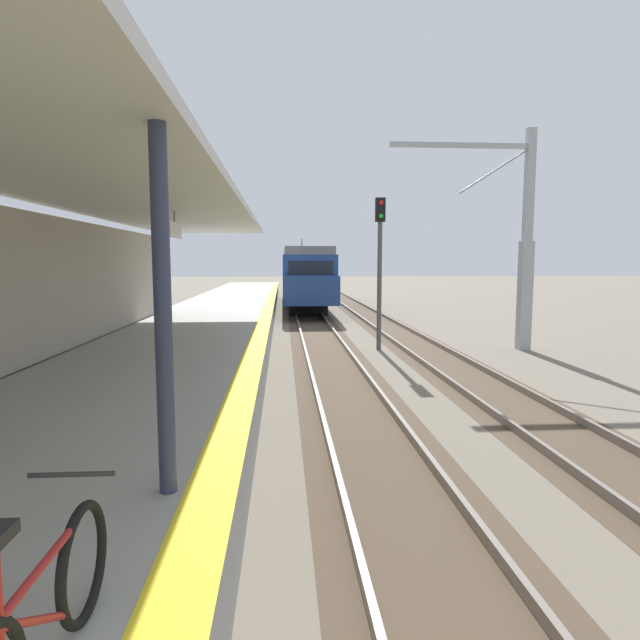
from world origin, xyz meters
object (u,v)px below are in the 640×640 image
(approaching_train, at_px, (304,275))
(bicycle_beside_commuter, at_px, (41,620))
(rail_signal_post, at_px, (380,257))
(catenary_pylon_far_side, at_px, (518,245))

(approaching_train, height_order, bicycle_beside_commuter, approaching_train)
(approaching_train, height_order, rail_signal_post, rail_signal_post)
(bicycle_beside_commuter, bearing_deg, catenary_pylon_far_side, 59.02)
(approaching_train, height_order, catenary_pylon_far_side, catenary_pylon_far_side)
(approaching_train, xyz_separation_m, catenary_pylon_far_side, (6.58, -18.66, 1.43))
(approaching_train, bearing_deg, rail_signal_post, -84.22)
(bicycle_beside_commuter, distance_m, rail_signal_post, 16.47)
(bicycle_beside_commuter, relative_size, catenary_pylon_far_side, 0.24)
(approaching_train, bearing_deg, catenary_pylon_far_side, -70.56)
(bicycle_beside_commuter, distance_m, catenary_pylon_far_side, 18.13)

